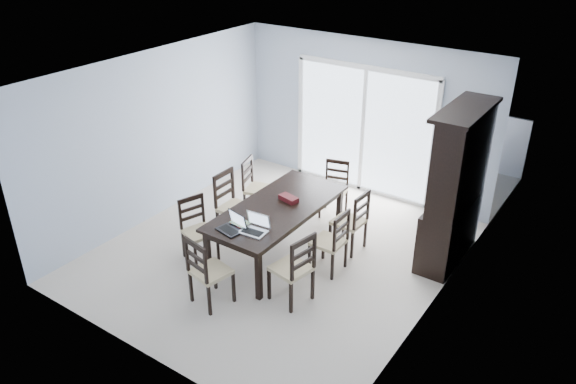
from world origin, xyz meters
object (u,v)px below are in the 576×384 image
Objects in this scene: chair_right_mid at (334,236)px; cell_phone at (233,233)px; chair_left_far at (254,181)px; dining_table at (278,211)px; chair_left_mid at (230,198)px; hot_tub at (347,131)px; chair_end_near at (204,266)px; china_hutch at (456,189)px; laptop_dark at (230,227)px; chair_right_near at (297,262)px; game_box at (289,199)px; laptop_silver at (253,229)px; chair_end_far at (335,182)px; chair_right_far at (355,215)px; chair_left_near at (196,222)px.

cell_phone is (-0.93, -0.96, 0.20)m from chair_right_mid.
dining_table is at bearing 37.73° from chair_left_far.
chair_right_mid is at bearing 2.94° from dining_table.
hot_tub is at bearing -179.54° from chair_left_mid.
hot_tub is at bearing 111.03° from chair_end_near.
china_hutch is 5.99× the size of laptop_dark.
chair_end_near is (-2.07, -2.71, -0.49)m from china_hutch.
game_box is at bearing 49.25° from chair_right_near.
game_box is at bearing 93.68° from laptop_dark.
laptop_silver is at bearing 21.91° from chair_left_far.
chair_end_far is 1.29m from game_box.
chair_end_far is at bearing -65.41° from hot_tub.
china_hutch reaches higher than dining_table.
chair_left_far is at bearing 130.05° from laptop_dark.
chair_right_mid reaches higher than hot_tub.
laptop_silver is at bearing -133.19° from china_hutch.
chair_left_far is 10.12× the size of cell_phone.
china_hutch reaches higher than chair_end_far.
chair_end_far is 2.35m from hot_tub.
chair_right_mid is 2.96× the size of laptop_silver.
chair_left_mid is 1.08× the size of chair_right_far.
chair_left_near reaches higher than hot_tub.
chair_right_mid reaches higher than chair_left_near.
chair_left_near is 1.14m from chair_end_near.
laptop_dark is at bearing -135.30° from china_hutch.
china_hutch is 2.13× the size of chair_left_near.
china_hutch is at bearing 59.79° from cell_phone.
chair_left_near is at bearing 130.28° from chair_right_far.
chair_end_far is (0.95, 2.18, -0.01)m from chair_left_near.
cell_phone is 0.05× the size of hot_tub.
game_box is at bearing 120.45° from chair_right_far.
laptop_silver is at bearing -78.58° from dining_table.
dining_table is 2.17× the size of chair_end_far.
chair_end_far is at bearing 147.51° from chair_left_mid.
chair_right_near is 4.75m from hot_tub.
chair_left_near is 2.90× the size of laptop_silver.
hot_tub is (-0.95, 3.40, -0.28)m from game_box.
chair_left_mid is at bearing 91.48° from chair_right_mid.
chair_right_mid is (1.87, -0.69, -0.01)m from chair_left_far.
chair_left_far is at bearing -170.23° from china_hutch.
chair_right_far reaches higher than dining_table.
chair_left_near is at bearing 149.30° from chair_end_near.
chair_right_far is (0.01, 1.45, -0.03)m from chair_right_near.
chair_right_near is at bearing 105.77° from chair_left_near.
game_box is at bearing 99.47° from cell_phone.
chair_end_near reaches higher than chair_left_near.
china_hutch reaches higher than laptop_silver.
chair_right_far is (1.74, 1.36, 0.02)m from chair_left_near.
chair_right_far is at bearing -153.06° from china_hutch.
cell_phone is (0.94, -1.64, 0.19)m from chair_left_far.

